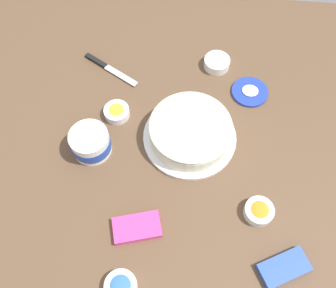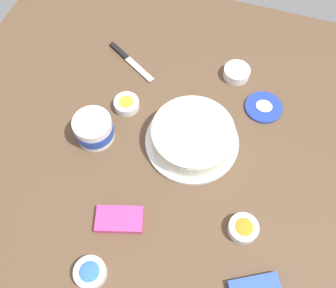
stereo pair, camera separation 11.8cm
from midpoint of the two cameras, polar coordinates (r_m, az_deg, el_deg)
The scene contains 10 objects.
ground_plane at distance 1.20m, azimuth 0.81°, elevation -1.61°, with size 1.54×1.54×0.00m, color brown.
frosted_cake at distance 1.19m, azimuth 6.58°, elevation 1.01°, with size 0.30×0.30×0.10m.
frosting_tub at distance 1.21m, azimuth -8.62°, elevation 1.92°, with size 0.13×0.13×0.09m.
frosting_tub_lid at distance 1.34m, azimuth 16.82°, elevation 5.18°, with size 0.13×0.13×0.02m.
spreading_knife at distance 1.42m, azimuth -3.81°, elevation 12.71°, with size 0.21×0.13×0.01m.
sprinkle_bowl_blue at distance 1.08m, azimuth -8.58°, elevation -19.10°, with size 0.09×0.09×0.04m.
sprinkle_bowl_yellow at distance 1.28m, azimuth -3.73°, elevation 5.91°, with size 0.09×0.09×0.04m.
sprinkle_bowl_pink at distance 1.39m, azimuth 12.84°, elevation 10.38°, with size 0.09×0.09×0.03m.
sprinkle_bowl_orange at distance 1.13m, azimuth 14.43°, elevation -12.61°, with size 0.09×0.09×0.04m.
candy_box_upper at distance 1.11m, azimuth -4.39°, elevation -11.65°, with size 0.14×0.08×0.02m, color #E53D8E.
Camera 2 is at (-0.21, 0.51, 1.07)m, focal length 40.02 mm.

